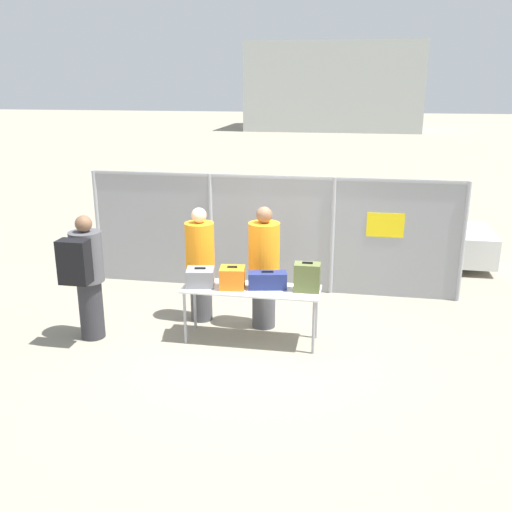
{
  "coord_description": "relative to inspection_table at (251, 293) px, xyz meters",
  "views": [
    {
      "loc": [
        1.42,
        -7.26,
        3.47
      ],
      "look_at": [
        0.02,
        0.47,
        1.05
      ],
      "focal_mm": 40.0,
      "sensor_mm": 36.0,
      "label": 1
    }
  ],
  "objects": [
    {
      "name": "inspection_table",
      "position": [
        0.0,
        0.0,
        0.0
      ],
      "size": [
        1.87,
        0.61,
        0.78
      ],
      "color": "silver",
      "rests_on": "ground_plane"
    },
    {
      "name": "suitcase_orange",
      "position": [
        -0.25,
        -0.03,
        0.21
      ],
      "size": [
        0.37,
        0.35,
        0.31
      ],
      "color": "orange",
      "rests_on": "inspection_table"
    },
    {
      "name": "security_worker_far",
      "position": [
        -0.88,
        0.61,
        0.18
      ],
      "size": [
        0.43,
        0.43,
        1.73
      ],
      "rotation": [
        0.0,
        0.0,
        3.21
      ],
      "color": "#4C4C51",
      "rests_on": "ground_plane"
    },
    {
      "name": "suitcase_navy",
      "position": [
        0.21,
        0.04,
        0.18
      ],
      "size": [
        0.55,
        0.3,
        0.25
      ],
      "color": "navy",
      "rests_on": "inspection_table"
    },
    {
      "name": "traveler_hooded",
      "position": [
        -2.22,
        -0.34,
        0.26
      ],
      "size": [
        0.44,
        0.68,
        1.76
      ],
      "rotation": [
        0.0,
        0.0,
        -0.02
      ],
      "color": "#2D2D33",
      "rests_on": "ground_plane"
    },
    {
      "name": "suitcase_grey",
      "position": [
        -0.71,
        -0.02,
        0.19
      ],
      "size": [
        0.43,
        0.39,
        0.26
      ],
      "color": "slate",
      "rests_on": "inspection_table"
    },
    {
      "name": "ground_plane",
      "position": [
        -0.06,
        0.13,
        -0.71
      ],
      "size": [
        120.0,
        120.0,
        0.0
      ],
      "primitive_type": "plane",
      "color": "gray"
    },
    {
      "name": "security_worker_near",
      "position": [
        0.09,
        0.52,
        0.22
      ],
      "size": [
        0.45,
        0.45,
        1.8
      ],
      "rotation": [
        0.0,
        0.0,
        2.9
      ],
      "color": "#4C4C51",
      "rests_on": "ground_plane"
    },
    {
      "name": "suitcase_olive",
      "position": [
        0.75,
        0.03,
        0.26
      ],
      "size": [
        0.35,
        0.23,
        0.41
      ],
      "color": "#566033",
      "rests_on": "inspection_table"
    },
    {
      "name": "fence_section",
      "position": [
        -0.04,
        2.09,
        0.33
      ],
      "size": [
        6.31,
        0.07,
        1.98
      ],
      "color": "#9EA0A5",
      "rests_on": "ground_plane"
    },
    {
      "name": "utility_trailer",
      "position": [
        2.37,
        4.08,
        -0.29
      ],
      "size": [
        4.11,
        2.17,
        0.71
      ],
      "color": "white",
      "rests_on": "ground_plane"
    },
    {
      "name": "distant_hangar",
      "position": [
        -0.73,
        37.4,
        2.34
      ],
      "size": [
        12.32,
        8.12,
        6.1
      ],
      "color": "#B2B7B2",
      "rests_on": "ground_plane"
    }
  ]
}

